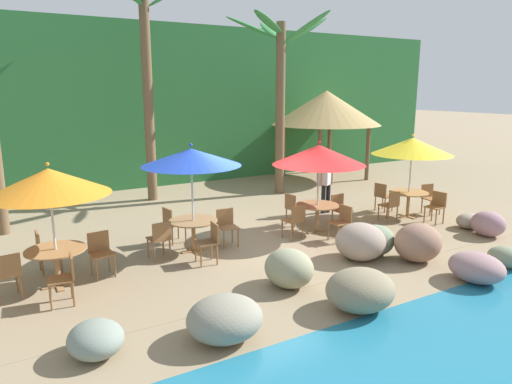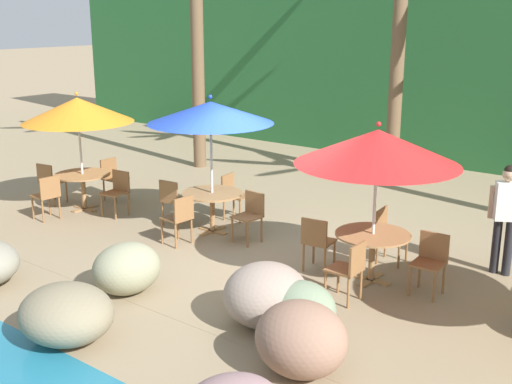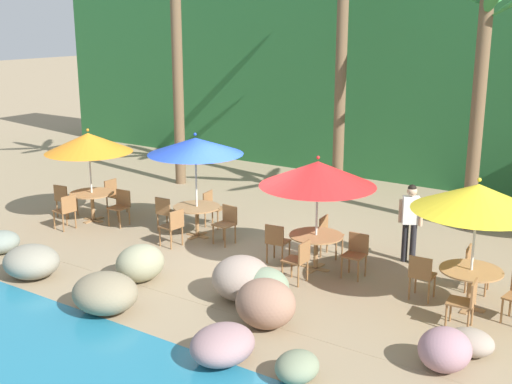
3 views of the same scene
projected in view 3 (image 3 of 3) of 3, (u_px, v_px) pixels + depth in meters
name	position (u px, v px, depth m)	size (l,w,h in m)	color
ground_plane	(243.00, 253.00, 14.57)	(120.00, 120.00, 0.00)	#937F60
terrace_deck	(243.00, 253.00, 14.57)	(18.00, 5.20, 0.01)	#937F60
foliage_backdrop	(407.00, 82.00, 20.98)	(28.00, 2.40, 6.00)	#286633
rock_seawall	(151.00, 283.00, 12.12)	(17.51, 3.17, 0.83)	#936C57
umbrella_orange	(88.00, 143.00, 16.35)	(2.16, 2.16, 2.37)	silver
dining_table_orange	(92.00, 197.00, 16.71)	(1.10, 1.10, 0.74)	#A37547
chair_orange_seaward	(121.00, 205.00, 16.42)	(0.46, 0.46, 0.87)	olive
chair_orange_inland	(114.00, 193.00, 17.48)	(0.44, 0.43, 0.87)	olive
chair_orange_left	(64.00, 198.00, 17.03)	(0.47, 0.48, 0.87)	olive
chair_orange_right	(66.00, 209.00, 16.04)	(0.46, 0.45, 0.87)	olive
umbrella_blue	(195.00, 146.00, 15.12)	(2.21, 2.21, 2.48)	silver
dining_table_blue	(197.00, 211.00, 15.52)	(1.10, 1.10, 0.74)	#A37547
chair_blue_seaward	(227.00, 222.00, 15.10)	(0.45, 0.46, 0.87)	olive
chair_blue_inland	(212.00, 206.00, 16.32)	(0.48, 0.48, 0.87)	olive
chair_blue_left	(166.00, 211.00, 15.88)	(0.45, 0.46, 0.87)	olive
chair_blue_right	(174.00, 225.00, 14.85)	(0.46, 0.45, 0.87)	olive
umbrella_red	(318.00, 174.00, 13.14)	(2.35, 2.35, 2.38)	silver
dining_table_red	(316.00, 241.00, 13.51)	(1.10, 1.10, 0.74)	#A37547
chair_red_seaward	(356.00, 252.00, 13.16)	(0.43, 0.44, 0.87)	olive
chair_red_inland	(328.00, 233.00, 14.29)	(0.47, 0.46, 0.87)	olive
chair_red_left	(276.00, 240.00, 13.83)	(0.47, 0.48, 0.87)	olive
chair_red_right	(299.00, 259.00, 12.80)	(0.44, 0.43, 0.87)	olive
umbrella_yellow	(478.00, 198.00, 11.29)	(2.24, 2.24, 2.40)	silver
dining_table_yellow	(471.00, 276.00, 11.66)	(1.10, 1.10, 0.74)	#A37547
chair_yellow_inland	(474.00, 265.00, 12.46)	(0.47, 0.47, 0.87)	olive
chair_yellow_left	(421.00, 274.00, 12.04)	(0.44, 0.45, 0.87)	olive
chair_yellow_right	(466.00, 300.00, 10.92)	(0.47, 0.47, 0.87)	olive
palm_tree_nearest	(177.00, 34.00, 19.49)	(3.02, 2.85, 6.86)	brown
palm_tree_second	(342.00, 27.00, 18.34)	(3.14, 3.20, 7.03)	brown
palm_tree_third	(481.00, 62.00, 15.24)	(3.52, 3.61, 6.09)	brown
waiter_in_white	(410.00, 218.00, 13.78)	(0.52, 0.35, 1.70)	#232328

